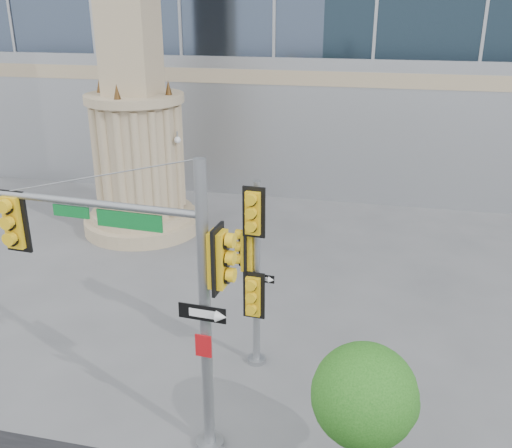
# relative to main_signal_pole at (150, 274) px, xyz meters

# --- Properties ---
(ground) EXTENTS (120.00, 120.00, 0.00)m
(ground) POSITION_rel_main_signal_pole_xyz_m (1.13, 1.36, -3.57)
(ground) COLOR #545456
(ground) RESTS_ON ground
(monument) EXTENTS (4.40, 4.40, 16.60)m
(monument) POSITION_rel_main_signal_pole_xyz_m (-4.87, 10.36, 1.95)
(monument) COLOR tan
(monument) RESTS_ON ground
(main_signal_pole) EXTENTS (4.46, 0.69, 5.76)m
(main_signal_pole) POSITION_rel_main_signal_pole_xyz_m (0.00, 0.00, 0.00)
(main_signal_pole) COLOR slate
(main_signal_pole) RESTS_ON ground
(secondary_signal_pole) EXTENTS (0.78, 0.62, 4.54)m
(secondary_signal_pole) POSITION_rel_main_signal_pole_xyz_m (1.24, 2.75, -0.90)
(secondary_signal_pole) COLOR slate
(secondary_signal_pole) RESTS_ON ground
(street_tree) EXTENTS (1.84, 1.79, 2.86)m
(street_tree) POSITION_rel_main_signal_pole_xyz_m (3.94, -0.43, -1.69)
(street_tree) COLOR tan
(street_tree) RESTS_ON ground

